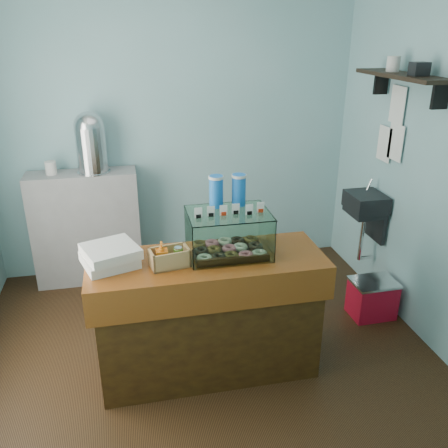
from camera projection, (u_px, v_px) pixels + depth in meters
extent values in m
plane|color=black|center=(203.00, 346.00, 3.76)|extent=(3.50, 3.50, 0.00)
cube|color=#7EB4B9|center=(174.00, 132.00, 4.57)|extent=(3.50, 0.04, 2.80)
cube|color=#7EB4B9|center=(262.00, 286.00, 1.86)|extent=(3.50, 0.04, 2.80)
cube|color=#7EB4B9|center=(430.00, 162.00, 3.55)|extent=(0.04, 3.00, 2.80)
cube|color=black|center=(366.00, 202.00, 4.21)|extent=(0.30, 0.35, 0.15)
cube|color=black|center=(377.00, 221.00, 4.31)|extent=(0.04, 0.30, 0.35)
cylinder|color=silver|center=(369.00, 185.00, 4.27)|extent=(0.02, 0.02, 0.12)
cylinder|color=silver|center=(362.00, 238.00, 4.35)|extent=(0.04, 0.04, 0.45)
cube|color=black|center=(402.00, 75.00, 3.56)|extent=(0.25, 1.00, 0.03)
cube|color=black|center=(440.00, 96.00, 3.26)|extent=(0.12, 0.03, 0.18)
cube|color=black|center=(381.00, 83.00, 3.98)|extent=(0.12, 0.03, 0.18)
cube|color=white|center=(396.00, 142.00, 3.94)|extent=(0.01, 0.21, 0.30)
cube|color=white|center=(384.00, 144.00, 4.11)|extent=(0.01, 0.21, 0.30)
cube|color=white|center=(398.00, 105.00, 3.87)|extent=(0.01, 0.21, 0.30)
cube|color=#482C0D|center=(208.00, 319.00, 3.37)|extent=(1.50, 0.56, 0.84)
cube|color=#52220A|center=(207.00, 263.00, 3.20)|extent=(1.60, 0.60, 0.06)
cube|color=#52220A|center=(215.00, 299.00, 2.99)|extent=(1.60, 0.04, 0.18)
cube|color=#949497|center=(87.00, 228.00, 4.56)|extent=(1.00, 0.32, 1.10)
cube|color=#351A10|center=(228.00, 252.00, 3.25)|extent=(0.49, 0.35, 0.02)
torus|color=white|center=(205.00, 258.00, 3.11)|extent=(0.10, 0.10, 0.03)
torus|color=black|center=(218.00, 257.00, 3.12)|extent=(0.10, 0.10, 0.03)
torus|color=brown|center=(232.00, 256.00, 3.14)|extent=(0.10, 0.10, 0.03)
torus|color=#EB6E82|center=(245.00, 254.00, 3.16)|extent=(0.10, 0.10, 0.03)
torus|color=white|center=(259.00, 253.00, 3.18)|extent=(0.10, 0.10, 0.03)
torus|color=black|center=(202.00, 251.00, 3.21)|extent=(0.10, 0.10, 0.03)
torus|color=brown|center=(215.00, 250.00, 3.23)|extent=(0.10, 0.10, 0.03)
torus|color=#EB6E82|center=(228.00, 248.00, 3.24)|extent=(0.10, 0.10, 0.03)
torus|color=white|center=(241.00, 247.00, 3.26)|extent=(0.10, 0.10, 0.03)
torus|color=black|center=(254.00, 246.00, 3.28)|extent=(0.10, 0.10, 0.03)
torus|color=brown|center=(199.00, 244.00, 3.31)|extent=(0.10, 0.10, 0.03)
torus|color=#EB6E82|center=(212.00, 243.00, 3.33)|extent=(0.10, 0.10, 0.03)
torus|color=white|center=(225.00, 242.00, 3.35)|extent=(0.10, 0.10, 0.03)
torus|color=black|center=(238.00, 241.00, 3.36)|extent=(0.10, 0.10, 0.03)
torus|color=brown|center=(250.00, 239.00, 3.38)|extent=(0.10, 0.10, 0.03)
cube|color=white|center=(235.00, 246.00, 3.02)|extent=(0.54, 0.01, 0.29)
cube|color=white|center=(223.00, 223.00, 3.38)|extent=(0.54, 0.01, 0.29)
cube|color=white|center=(189.00, 237.00, 3.15)|extent=(0.01, 0.39, 0.29)
cube|color=white|center=(267.00, 230.00, 3.25)|extent=(0.01, 0.39, 0.29)
cube|color=white|center=(229.00, 213.00, 3.14)|extent=(0.56, 0.41, 0.01)
cube|color=white|center=(198.00, 213.00, 3.04)|extent=(0.05, 0.00, 0.07)
cube|color=black|center=(198.00, 216.00, 3.05)|extent=(0.03, 0.02, 0.02)
cube|color=white|center=(211.00, 212.00, 3.06)|extent=(0.05, 0.00, 0.07)
cube|color=black|center=(211.00, 215.00, 3.07)|extent=(0.03, 0.02, 0.02)
cube|color=white|center=(224.00, 211.00, 3.08)|extent=(0.05, 0.00, 0.07)
cube|color=red|center=(224.00, 214.00, 3.08)|extent=(0.03, 0.02, 0.02)
cube|color=white|center=(236.00, 210.00, 3.09)|extent=(0.05, 0.00, 0.07)
cube|color=black|center=(236.00, 213.00, 3.10)|extent=(0.03, 0.02, 0.02)
cube|color=white|center=(249.00, 209.00, 3.11)|extent=(0.05, 0.00, 0.07)
cube|color=black|center=(249.00, 212.00, 3.12)|extent=(0.03, 0.02, 0.02)
cube|color=white|center=(261.00, 208.00, 3.12)|extent=(0.05, 0.00, 0.07)
cube|color=red|center=(261.00, 211.00, 3.13)|extent=(0.03, 0.02, 0.02)
cylinder|color=blue|center=(216.00, 191.00, 3.20)|extent=(0.09, 0.09, 0.22)
cylinder|color=silver|center=(216.00, 177.00, 3.16)|extent=(0.10, 0.10, 0.02)
cylinder|color=blue|center=(239.00, 190.00, 3.23)|extent=(0.09, 0.09, 0.22)
cylinder|color=silver|center=(239.00, 176.00, 3.19)|extent=(0.10, 0.10, 0.02)
cube|color=tan|center=(170.00, 265.00, 3.09)|extent=(0.27, 0.19, 0.01)
cube|color=tan|center=(173.00, 262.00, 3.01)|extent=(0.25, 0.06, 0.12)
cube|color=tan|center=(167.00, 253.00, 3.12)|extent=(0.25, 0.06, 0.12)
cube|color=tan|center=(152.00, 261.00, 3.02)|extent=(0.04, 0.15, 0.12)
cube|color=tan|center=(187.00, 254.00, 3.11)|extent=(0.04, 0.15, 0.12)
imported|color=orange|center=(162.00, 254.00, 3.03)|extent=(0.09, 0.09, 0.17)
cylinder|color=#539027|center=(178.00, 256.00, 3.09)|extent=(0.06, 0.06, 0.10)
cylinder|color=silver|center=(178.00, 248.00, 3.06)|extent=(0.05, 0.05, 0.01)
cube|color=silver|center=(109.00, 260.00, 3.10)|extent=(0.41, 0.41, 0.06)
cube|color=silver|center=(110.00, 251.00, 3.07)|extent=(0.42, 0.42, 0.06)
cylinder|color=silver|center=(94.00, 172.00, 4.36)|extent=(0.30, 0.30, 0.01)
cylinder|color=silver|center=(92.00, 149.00, 4.28)|extent=(0.27, 0.27, 0.41)
sphere|color=silver|center=(89.00, 127.00, 4.20)|extent=(0.27, 0.27, 0.27)
cube|color=red|center=(372.00, 299.00, 4.10)|extent=(0.37, 0.28, 0.32)
cube|color=silver|center=(374.00, 282.00, 4.04)|extent=(0.38, 0.30, 0.02)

